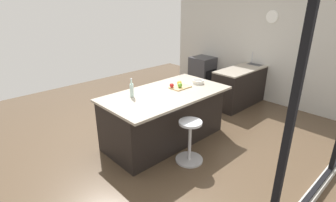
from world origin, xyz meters
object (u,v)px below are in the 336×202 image
Objects in this scene: stool_by_window at (190,143)px; cutting_board at (180,87)px; kitchen_island at (164,116)px; apple_red at (172,85)px; apple_green at (180,85)px; fruit_bowl at (198,82)px; apple_yellow at (179,83)px; water_bottle at (132,90)px; oven_range at (202,72)px.

cutting_board is at bearing -125.90° from stool_by_window.
apple_red is (-0.23, -0.04, 0.52)m from kitchen_island.
apple_green reaches higher than stool_by_window.
fruit_bowl is at bearing 175.86° from apple_green.
stool_by_window is 3.37× the size of fruit_bowl.
cutting_board is 0.10m from apple_yellow.
kitchen_island is 3.15× the size of stool_by_window.
stool_by_window is at bearing 55.41° from apple_green.
water_bottle reaches higher than fruit_bowl.
cutting_board is at bearing 166.37° from water_bottle.
apple_green is at bearing 48.24° from apple_yellow.
fruit_bowl is at bearing 37.41° from oven_range.
cutting_board is at bearing 174.89° from kitchen_island.
kitchen_island is 0.60m from cutting_board.
fruit_bowl is (-0.56, 0.14, -0.02)m from apple_red.
cutting_board is 4.21× the size of apple_yellow.
stool_by_window is 8.16× the size of apple_yellow.
apple_green is at bearing 31.61° from oven_range.
water_bottle is at bearing 21.22° from oven_range.
water_bottle is at bearing -12.05° from fruit_bowl.
cutting_board is (-0.53, -0.73, 0.61)m from stool_by_window.
water_bottle is (0.86, -0.25, 0.06)m from apple_green.
stool_by_window is at bearing 54.45° from apple_yellow.
water_bottle is (3.44, 1.33, 0.62)m from oven_range.
fruit_bowl is at bearing 167.95° from water_bottle.
apple_yellow is 0.41× the size of fruit_bowl.
apple_green is at bearing -4.14° from fruit_bowl.
apple_red is (-0.39, -0.81, 0.66)m from stool_by_window.
cutting_board is (-0.37, 0.03, 0.47)m from kitchen_island.
cutting_board is 0.17m from apple_red.
oven_range is at bearing -151.04° from apple_red.
fruit_bowl reaches higher than oven_range.
water_bottle is at bearing -8.93° from apple_yellow.
fruit_bowl is (-0.95, -0.67, 0.64)m from stool_by_window.
apple_yellow is (-0.04, -0.07, 0.05)m from cutting_board.
oven_range is 2.40× the size of cutting_board.
cutting_board is 4.21× the size of apple_green.
fruit_bowl is at bearing 171.48° from cutting_board.
oven_range is at bearing -149.15° from apple_yellow.
cutting_board is 0.42m from fruit_bowl.
fruit_bowl reaches higher than kitchen_island.
oven_range is at bearing -158.78° from water_bottle.
water_bottle is (0.91, -0.22, 0.11)m from cutting_board.
kitchen_island is at bearing -102.04° from stool_by_window.
oven_range is 3.74m from water_bottle.
stool_by_window is 1.94× the size of cutting_board.
water_bottle is at bearing -68.49° from stool_by_window.
oven_range is 0.39× the size of kitchen_island.
apple_yellow and apple_green have the same top height.
oven_range is at bearing -152.28° from kitchen_island.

